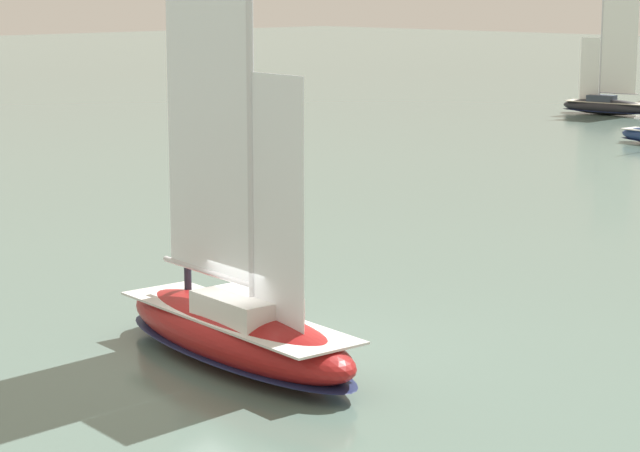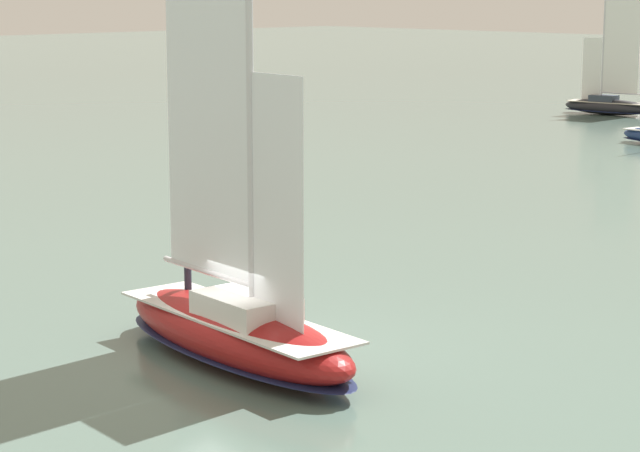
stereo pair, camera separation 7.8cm
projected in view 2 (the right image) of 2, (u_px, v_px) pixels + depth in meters
ground_plane at (237, 362)px, 32.04m from camera, size 400.00×400.00×0.00m
sailboat_main at (236, 324)px, 31.84m from camera, size 9.35×3.44×12.57m
sailboat_moored_near_marina at (608, 104)px, 94.07m from camera, size 7.20×2.97×9.62m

